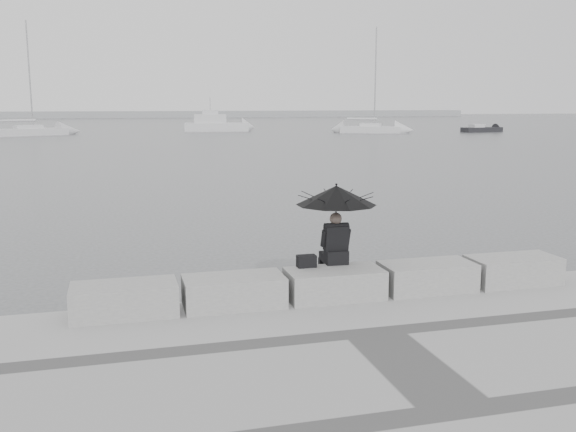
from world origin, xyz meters
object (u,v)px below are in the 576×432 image
object	(u,v)px
sailboat_left	(29,131)
motor_cruiser	(217,124)
seated_person	(336,203)
small_motorboat	(482,129)
sailboat_right	(370,129)

from	to	relation	value
sailboat_left	motor_cruiser	distance (m)	23.24
seated_person	small_motorboat	size ratio (longest dim) A/B	0.24
sailboat_left	small_motorboat	distance (m)	55.30
motor_cruiser	small_motorboat	distance (m)	34.34
sailboat_left	sailboat_right	xyz separation A→B (m)	(40.39, -3.59, 0.01)
seated_person	small_motorboat	world-z (taller)	seated_person
sailboat_left	sailboat_right	distance (m)	40.55
seated_person	sailboat_right	bearing A→B (deg)	70.18
sailboat_right	motor_cruiser	xyz separation A→B (m)	(-17.87, 9.34, 0.37)
seated_person	sailboat_right	xyz separation A→B (m)	(27.25, 65.09, -1.52)
sailboat_right	small_motorboat	bearing A→B (deg)	20.14
sailboat_right	small_motorboat	distance (m)	14.76
sailboat_left	motor_cruiser	world-z (taller)	sailboat_left
sailboat_left	small_motorboat	world-z (taller)	sailboat_left
seated_person	motor_cruiser	distance (m)	75.02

